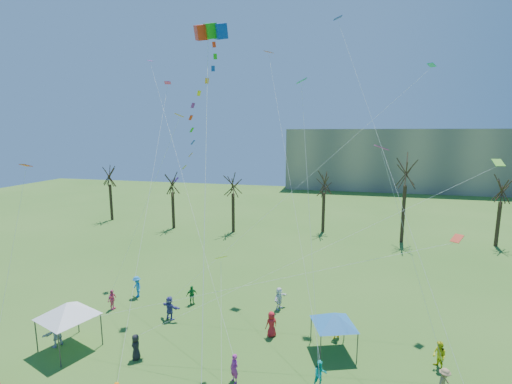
% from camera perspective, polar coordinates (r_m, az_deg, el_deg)
% --- Properties ---
extents(distant_building, '(60.00, 14.00, 15.00)m').
position_cam_1_polar(distant_building, '(96.93, 23.34, 4.78)').
color(distant_building, gray).
rests_on(distant_building, ground).
extents(bare_tree_row, '(68.60, 8.24, 11.72)m').
position_cam_1_polar(bare_tree_row, '(49.13, 11.87, 0.84)').
color(bare_tree_row, black).
rests_on(bare_tree_row, ground).
extents(big_box_kite, '(2.61, 5.93, 20.12)m').
position_cam_1_polar(big_box_kite, '(20.51, -8.70, 12.08)').
color(big_box_kite, red).
rests_on(big_box_kite, ground).
extents(canopy_tent_white, '(4.07, 4.07, 3.24)m').
position_cam_1_polar(canopy_tent_white, '(27.37, -27.96, -16.29)').
color(canopy_tent_white, '#3F3F44').
rests_on(canopy_tent_white, ground).
extents(canopy_tent_blue, '(3.41, 3.41, 2.70)m').
position_cam_1_polar(canopy_tent_blue, '(24.90, 12.35, -19.17)').
color(canopy_tent_blue, '#3F3F44').
rests_on(canopy_tent_blue, ground).
extents(festival_crowd, '(25.44, 14.01, 1.86)m').
position_cam_1_polar(festival_crowd, '(25.53, -5.74, -21.88)').
color(festival_crowd, red).
rests_on(festival_crowd, ground).
extents(small_kites_aloft, '(29.13, 18.14, 33.89)m').
position_cam_1_polar(small_kites_aloft, '(25.21, 3.52, 9.23)').
color(small_kites_aloft, red).
rests_on(small_kites_aloft, ground).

